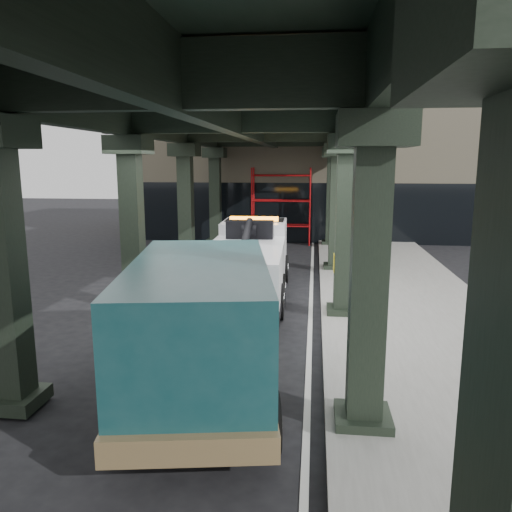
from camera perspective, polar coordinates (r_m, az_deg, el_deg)
The scene contains 8 objects.
ground at distance 12.49m, azimuth -1.78°, elevation -9.37°, with size 90.00×90.00×0.00m, color black.
sidewalk at distance 14.50m, azimuth 17.46°, elevation -6.69°, with size 5.00×40.00×0.15m, color gray.
lane_stripe at distance 14.26m, azimuth 6.24°, elevation -6.83°, with size 0.12×38.00×0.01m, color silver.
viaduct at distance 13.82m, azimuth -2.35°, elevation 15.57°, with size 7.40×32.00×6.40m.
building at distance 31.61m, azimuth 7.29°, elevation 10.10°, with size 22.00×10.00×8.00m, color #C6B793.
scaffolding at distance 26.40m, azimuth 2.91°, elevation 5.96°, with size 3.08×0.88×4.00m.
tow_truck at distance 15.71m, azimuth -0.80°, elevation -0.44°, with size 2.53×7.89×2.56m.
towed_van at distance 9.33m, azimuth -6.28°, elevation -7.48°, with size 3.43×6.65×2.58m.
Camera 1 is at (1.75, -11.60, 4.29)m, focal length 35.00 mm.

